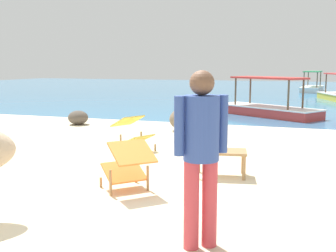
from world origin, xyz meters
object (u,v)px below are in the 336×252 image
(bottle, at_px, (215,141))
(person_standing, at_px, (201,146))
(deck_chair_far, at_px, (133,131))
(boat_red, at_px, (267,108))
(low_bench_table, at_px, (221,154))
(boat_white, at_px, (312,87))
(deck_chair_near, at_px, (128,163))

(bottle, bearing_deg, person_standing, -80.48)
(deck_chair_far, bearing_deg, boat_red, 100.89)
(person_standing, xyz_separation_m, boat_red, (-0.41, 10.52, -0.70))
(low_bench_table, xyz_separation_m, deck_chair_far, (-2.01, 1.31, 0.05))
(low_bench_table, relative_size, boat_red, 0.22)
(low_bench_table, distance_m, deck_chair_far, 2.40)
(boat_white, bearing_deg, deck_chair_near, 0.39)
(bottle, height_order, boat_white, boat_white)
(deck_chair_near, relative_size, deck_chair_far, 0.99)
(deck_chair_near, bearing_deg, bottle, -81.13)
(low_bench_table, relative_size, boat_white, 0.22)
(low_bench_table, bearing_deg, bottle, 135.54)
(deck_chair_far, bearing_deg, low_bench_table, -6.20)
(deck_chair_near, bearing_deg, person_standing, 179.59)
(bottle, relative_size, boat_white, 0.08)
(low_bench_table, xyz_separation_m, boat_red, (-0.08, 8.04, -0.08))
(bottle, height_order, boat_red, boat_red)
(deck_chair_far, height_order, boat_red, boat_red)
(person_standing, bearing_deg, low_bench_table, 149.74)
(deck_chair_far, xyz_separation_m, boat_red, (1.93, 6.73, -0.13))
(low_bench_table, relative_size, person_standing, 0.51)
(boat_red, bearing_deg, deck_chair_far, 106.80)
(low_bench_table, distance_m, deck_chair_near, 1.54)
(low_bench_table, height_order, bottle, bottle)
(deck_chair_far, bearing_deg, bottle, -6.17)
(deck_chair_far, relative_size, boat_white, 0.24)
(bottle, bearing_deg, boat_white, 86.14)
(boat_red, bearing_deg, person_standing, 124.99)
(low_bench_table, relative_size, bottle, 2.80)
(person_standing, relative_size, boat_red, 0.44)
(boat_white, distance_m, boat_red, 13.91)
(deck_chair_near, distance_m, person_standing, 1.94)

